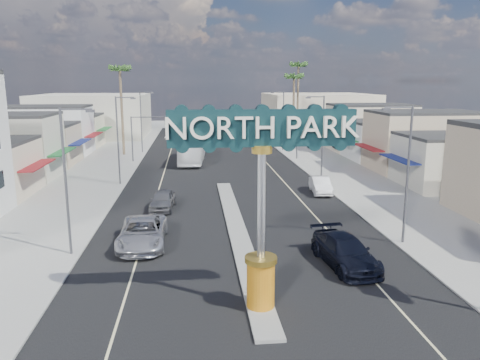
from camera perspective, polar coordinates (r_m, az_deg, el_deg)
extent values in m
plane|color=gray|center=(49.27, -2.11, -0.33)|extent=(160.00, 160.00, 0.00)
cube|color=black|center=(49.27, -2.11, -0.33)|extent=(20.00, 120.00, 0.01)
cube|color=gray|center=(33.83, -0.39, -5.96)|extent=(1.30, 30.00, 0.16)
cube|color=gray|center=(50.39, -18.21, -0.59)|extent=(8.00, 120.00, 0.12)
cube|color=gray|center=(52.01, 13.47, 0.07)|extent=(8.00, 120.00, 0.12)
cube|color=beige|center=(65.00, -24.60, 4.27)|extent=(12.00, 42.00, 6.00)
cube|color=#B7B29E|center=(67.15, 18.09, 4.98)|extent=(12.00, 42.00, 6.00)
cube|color=#B7B29E|center=(95.19, -17.37, 7.52)|extent=(20.00, 20.00, 8.00)
cube|color=beige|center=(96.55, 9.40, 7.96)|extent=(20.00, 20.00, 8.00)
cylinder|color=#C7660F|center=(22.27, 2.53, -12.55)|extent=(1.30, 1.30, 2.20)
cylinder|color=gold|center=(21.79, 2.56, -9.62)|extent=(1.50, 1.50, 0.25)
cylinder|color=#B7B7BC|center=(20.99, 2.62, -3.20)|extent=(0.36, 0.36, 4.80)
cylinder|color=gold|center=(20.47, 2.69, 3.78)|extent=(0.90, 0.90, 0.35)
cube|color=black|center=(20.36, 2.72, 6.36)|extent=(8.20, 0.50, 1.60)
cylinder|color=#47474C|center=(63.01, -13.03, 4.84)|extent=(0.18, 0.18, 6.00)
cylinder|color=#47474C|center=(62.46, -10.86, 7.54)|extent=(5.00, 0.12, 0.12)
cube|color=black|center=(62.35, -9.00, 7.14)|extent=(0.32, 0.32, 1.00)
sphere|color=red|center=(62.15, -9.01, 7.42)|extent=(0.22, 0.22, 0.22)
cylinder|color=#47474C|center=(64.04, 6.97, 5.16)|extent=(0.18, 0.18, 6.00)
cylinder|color=#47474C|center=(63.26, 4.81, 7.77)|extent=(5.00, 0.12, 0.12)
cube|color=black|center=(62.97, 2.99, 7.32)|extent=(0.32, 0.32, 1.00)
sphere|color=red|center=(62.77, 3.02, 7.59)|extent=(0.22, 0.22, 0.22)
cylinder|color=#47474C|center=(29.68, -20.47, -0.45)|extent=(0.16, 0.16, 9.00)
cylinder|color=#47474C|center=(28.89, -19.37, 8.14)|extent=(1.80, 0.10, 0.10)
cube|color=#47474C|center=(28.72, -17.79, 8.02)|extent=(0.50, 0.22, 0.15)
cylinder|color=#47474C|center=(49.02, -14.66, 4.56)|extent=(0.16, 0.16, 9.00)
cylinder|color=#47474C|center=(48.54, -13.87, 9.75)|extent=(1.80, 0.10, 0.10)
cube|color=#47474C|center=(48.44, -12.92, 9.67)|extent=(0.50, 0.22, 0.15)
cylinder|color=#47474C|center=(70.72, -11.96, 6.85)|extent=(0.16, 0.16, 9.00)
cylinder|color=#47474C|center=(70.39, -11.37, 10.45)|extent=(1.80, 0.10, 0.10)
cube|color=#47474C|center=(70.32, -10.71, 10.39)|extent=(0.50, 0.22, 0.15)
cylinder|color=#47474C|center=(31.72, 19.74, 0.36)|extent=(0.16, 0.16, 9.00)
cylinder|color=#47474C|center=(30.81, 18.79, 8.37)|extent=(1.80, 0.10, 0.10)
cube|color=#47474C|center=(30.50, 17.39, 8.24)|extent=(0.50, 0.22, 0.15)
cylinder|color=#47474C|center=(50.28, 10.04, 4.94)|extent=(0.16, 0.16, 9.00)
cylinder|color=#47474C|center=(49.71, 9.21, 9.98)|extent=(1.80, 0.10, 0.10)
cube|color=#47474C|center=(49.52, 8.30, 9.89)|extent=(0.50, 0.22, 0.15)
cylinder|color=#47474C|center=(71.60, 5.29, 7.12)|extent=(0.16, 0.16, 9.00)
cylinder|color=#47474C|center=(71.20, 4.63, 10.65)|extent=(1.80, 0.10, 0.10)
cube|color=#47474C|center=(71.06, 3.99, 10.58)|extent=(0.50, 0.22, 0.15)
cylinder|color=brown|center=(68.93, -14.19, 7.88)|extent=(0.36, 0.36, 12.00)
cylinder|color=brown|center=(75.91, 6.53, 8.13)|extent=(0.36, 0.36, 11.00)
cylinder|color=brown|center=(82.13, 7.04, 9.10)|extent=(0.36, 0.36, 13.00)
imported|color=#B6B6BB|center=(31.11, -11.79, -6.29)|extent=(2.97, 6.38, 1.77)
imported|color=black|center=(27.93, 12.67, -8.51)|extent=(3.15, 6.23, 1.73)
imported|color=#5E5F63|center=(39.51, -9.41, -2.41)|extent=(2.27, 4.80, 1.59)
imported|color=white|center=(45.24, 9.78, -0.62)|extent=(2.05, 4.79, 1.53)
imported|color=white|center=(62.17, -5.84, 3.76)|extent=(3.66, 12.22, 3.36)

